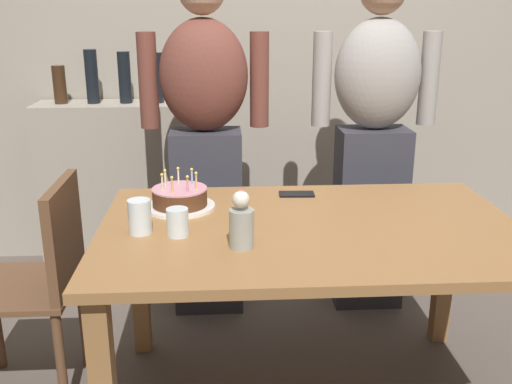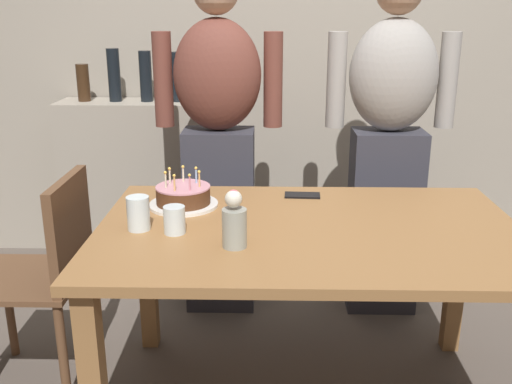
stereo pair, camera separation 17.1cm
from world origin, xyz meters
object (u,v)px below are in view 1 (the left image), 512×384
Objects in this scene: water_glass_far at (178,222)px; person_man_bearded at (206,140)px; birthday_cake at (180,199)px; person_woman_cardigan at (374,138)px; water_glass_near at (140,217)px; cell_phone at (297,194)px; dining_chair at (42,274)px; flower_vase at (241,222)px.

person_man_bearded reaches higher than water_glass_far.
person_woman_cardigan is (0.91, 0.60, 0.10)m from birthday_cake.
person_woman_cardigan is at bearing 39.72° from water_glass_near.
birthday_cake is 1.87× the size of cell_phone.
birthday_cake is at bearing 92.13° from water_glass_far.
person_woman_cardigan is (1.03, 0.85, 0.07)m from water_glass_near.
dining_chair reaches higher than water_glass_far.
water_glass_far is 1.26m from person_woman_cardigan.
birthday_cake is 1.39× the size of flower_vase.
water_glass_near is at bearing -143.99° from cell_phone.
water_glass_far is 0.89m from person_man_bearded.
dining_chair is at bearing 156.94° from flower_vase.
birthday_cake is at bearing 64.81° from water_glass_near.
dining_chair is (-1.00, -0.22, -0.23)m from cell_phone.
water_glass_near is 0.88m from person_man_bearded.
flower_vase is 1.21m from person_woman_cardigan.
water_glass_near reaches higher than water_glass_far.
water_glass_far is 0.06× the size of person_man_bearded.
birthday_cake is 0.46m from flower_vase.
dining_chair is at bearing 157.07° from water_glass_near.
water_glass_far reaches higher than cell_phone.
person_woman_cardigan is at bearing 33.43° from birthday_cake.
person_woman_cardigan is (0.68, 1.00, 0.05)m from flower_vase.
person_woman_cardigan is at bearing 44.60° from water_glass_far.
person_man_bearded is (-0.38, 0.46, 0.13)m from cell_phone.
dining_chair is at bearing -171.17° from birthday_cake.
flower_vase reaches higher than water_glass_near.
cell_phone is 0.61m from person_man_bearded.
water_glass_near is (-0.12, -0.25, 0.02)m from birthday_cake.
person_woman_cardigan is (0.82, 0.00, 0.00)m from person_man_bearded.
cell_phone is 0.17× the size of dining_chair.
water_glass_far is 0.50× the size of flower_vase.
water_glass_near is at bearing 156.79° from flower_vase.
flower_vase is at bearing -28.57° from water_glass_far.
person_man_bearded is at bearing 0.00° from person_woman_cardigan.
flower_vase reaches higher than dining_chair.
birthday_cake is 0.28m from water_glass_near.
water_glass_far is at bearing 84.94° from person_man_bearded.
dining_chair is at bearing -165.11° from cell_phone.
flower_vase is 0.22× the size of dining_chair.
birthday_cake reaches higher than cell_phone.
dining_chair is (-1.43, -0.68, -0.36)m from person_woman_cardigan.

